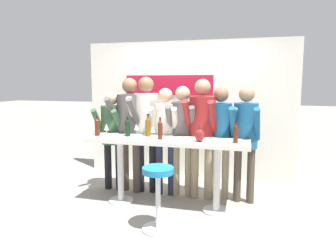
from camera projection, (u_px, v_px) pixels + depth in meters
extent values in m
plane|color=gray|center=(167.00, 206.00, 4.24)|extent=(40.00, 40.00, 0.00)
cube|color=silver|center=(188.00, 109.00, 5.52)|extent=(3.84, 0.10, 2.48)
cube|color=#B2142D|center=(168.00, 85.00, 5.50)|extent=(1.64, 0.02, 0.36)
cube|color=silver|center=(167.00, 141.00, 4.12)|extent=(2.24, 0.51, 0.06)
cylinder|color=silver|center=(121.00, 170.00, 4.35)|extent=(0.09, 0.09, 0.91)
cylinder|color=silver|center=(121.00, 200.00, 4.41)|extent=(0.36, 0.36, 0.02)
cylinder|color=silver|center=(217.00, 177.00, 4.00)|extent=(0.09, 0.09, 0.91)
cylinder|color=silver|center=(216.00, 211.00, 4.06)|extent=(0.36, 0.36, 0.02)
cylinder|color=silver|center=(158.00, 229.00, 3.56)|extent=(0.39, 0.39, 0.02)
cylinder|color=silver|center=(158.00, 200.00, 3.51)|extent=(0.06, 0.06, 0.70)
cylinder|color=#1972B2|center=(158.00, 170.00, 3.47)|extent=(0.37, 0.37, 0.07)
cylinder|color=black|center=(108.00, 166.00, 4.90)|extent=(0.11, 0.11, 0.77)
cylinder|color=black|center=(119.00, 167.00, 4.85)|extent=(0.11, 0.11, 0.77)
cylinder|color=#335638|center=(113.00, 125.00, 4.79)|extent=(0.37, 0.37, 0.61)
sphere|color=#D6AD89|center=(112.00, 98.00, 4.74)|extent=(0.21, 0.21, 0.21)
cylinder|color=#335638|center=(98.00, 123.00, 4.69)|extent=(0.09, 0.37, 0.47)
cylinder|color=#335638|center=(118.00, 124.00, 4.60)|extent=(0.09, 0.37, 0.47)
cylinder|color=#473D33|center=(125.00, 164.00, 4.83)|extent=(0.13, 0.13, 0.87)
cylinder|color=#473D33|center=(137.00, 165.00, 4.75)|extent=(0.13, 0.13, 0.87)
cylinder|color=#514C4C|center=(130.00, 116.00, 4.69)|extent=(0.46, 0.46, 0.69)
sphere|color=brown|center=(130.00, 85.00, 4.63)|extent=(0.24, 0.24, 0.24)
cylinder|color=#514C4C|center=(114.00, 114.00, 4.61)|extent=(0.16, 0.42, 0.53)
cylinder|color=#514C4C|center=(135.00, 115.00, 4.46)|extent=(0.16, 0.42, 0.53)
cylinder|color=black|center=(141.00, 165.00, 4.77)|extent=(0.12, 0.12, 0.88)
cylinder|color=black|center=(153.00, 165.00, 4.73)|extent=(0.12, 0.12, 0.88)
cylinder|color=beige|center=(146.00, 116.00, 4.65)|extent=(0.40, 0.40, 0.69)
sphere|color=brown|center=(146.00, 84.00, 4.59)|extent=(0.24, 0.24, 0.24)
cylinder|color=beige|center=(132.00, 114.00, 4.51)|extent=(0.12, 0.42, 0.53)
cylinder|color=beige|center=(155.00, 114.00, 4.45)|extent=(0.12, 0.42, 0.53)
cylinder|color=#23283D|center=(159.00, 169.00, 4.64)|extent=(0.11, 0.11, 0.80)
cylinder|color=#23283D|center=(171.00, 170.00, 4.62)|extent=(0.11, 0.11, 0.80)
cylinder|color=beige|center=(165.00, 124.00, 4.54)|extent=(0.39, 0.39, 0.63)
sphere|color=tan|center=(165.00, 95.00, 4.49)|extent=(0.22, 0.22, 0.22)
cylinder|color=beige|center=(153.00, 122.00, 4.41)|extent=(0.13, 0.38, 0.49)
cylinder|color=beige|center=(175.00, 123.00, 4.36)|extent=(0.13, 0.38, 0.49)
cylinder|color=gray|center=(176.00, 170.00, 4.61)|extent=(0.11, 0.11, 0.81)
cylinder|color=gray|center=(189.00, 170.00, 4.58)|extent=(0.11, 0.11, 0.81)
cylinder|color=#514C4C|center=(182.00, 123.00, 4.50)|extent=(0.38, 0.38, 0.64)
sphere|color=tan|center=(183.00, 93.00, 4.45)|extent=(0.22, 0.22, 0.22)
cylinder|color=#514C4C|center=(170.00, 121.00, 4.38)|extent=(0.11, 0.39, 0.49)
cylinder|color=#514C4C|center=(193.00, 122.00, 4.31)|extent=(0.11, 0.39, 0.49)
cylinder|color=gray|center=(195.00, 170.00, 4.50)|extent=(0.12, 0.12, 0.86)
cylinder|color=gray|center=(208.00, 171.00, 4.44)|extent=(0.12, 0.12, 0.86)
cylinder|color=maroon|center=(202.00, 120.00, 4.37)|extent=(0.40, 0.40, 0.68)
sphere|color=#9E7556|center=(203.00, 87.00, 4.31)|extent=(0.23, 0.23, 0.23)
cylinder|color=maroon|center=(187.00, 117.00, 4.27)|extent=(0.11, 0.41, 0.53)
cylinder|color=maroon|center=(213.00, 118.00, 4.16)|extent=(0.11, 0.41, 0.53)
cylinder|color=gray|center=(213.00, 172.00, 4.49)|extent=(0.10, 0.10, 0.80)
cylinder|color=gray|center=(225.00, 172.00, 4.48)|extent=(0.10, 0.10, 0.80)
cylinder|color=#19517A|center=(220.00, 125.00, 4.40)|extent=(0.38, 0.38, 0.64)
sphere|color=brown|center=(221.00, 95.00, 4.34)|extent=(0.22, 0.22, 0.22)
cylinder|color=#19517A|center=(211.00, 123.00, 4.25)|extent=(0.15, 0.38, 0.49)
cylinder|color=#19517A|center=(233.00, 123.00, 4.23)|extent=(0.15, 0.38, 0.49)
cylinder|color=#473D33|center=(237.00, 174.00, 4.37)|extent=(0.11, 0.11, 0.81)
cylinder|color=#473D33|center=(251.00, 176.00, 4.31)|extent=(0.11, 0.11, 0.81)
cylinder|color=#19517A|center=(246.00, 126.00, 4.25)|extent=(0.37, 0.37, 0.64)
sphere|color=#9E7556|center=(247.00, 94.00, 4.20)|extent=(0.22, 0.22, 0.22)
cylinder|color=#19517A|center=(233.00, 123.00, 4.15)|extent=(0.12, 0.39, 0.49)
cylinder|color=#19517A|center=(257.00, 124.00, 4.05)|extent=(0.12, 0.39, 0.49)
cylinder|color=#4C1E0F|center=(97.00, 129.00, 4.33)|extent=(0.07, 0.07, 0.21)
sphere|color=#4C1E0F|center=(97.00, 121.00, 4.32)|extent=(0.07, 0.07, 0.07)
cylinder|color=#4C1E0F|center=(97.00, 119.00, 4.32)|extent=(0.03, 0.03, 0.07)
cylinder|color=black|center=(97.00, 116.00, 4.31)|extent=(0.03, 0.03, 0.02)
cylinder|color=brown|center=(148.00, 129.00, 4.28)|extent=(0.08, 0.08, 0.23)
sphere|color=brown|center=(148.00, 121.00, 4.27)|extent=(0.08, 0.08, 0.08)
cylinder|color=brown|center=(148.00, 118.00, 4.26)|extent=(0.03, 0.03, 0.08)
cylinder|color=black|center=(148.00, 115.00, 4.26)|extent=(0.03, 0.03, 0.02)
cylinder|color=#4C1E0F|center=(236.00, 135.00, 3.82)|extent=(0.06, 0.06, 0.20)
sphere|color=#4C1E0F|center=(236.00, 128.00, 3.81)|extent=(0.06, 0.06, 0.06)
cylinder|color=#4C1E0F|center=(236.00, 125.00, 3.80)|extent=(0.02, 0.02, 0.07)
cylinder|color=black|center=(236.00, 122.00, 3.80)|extent=(0.03, 0.03, 0.01)
cylinder|color=black|center=(128.00, 129.00, 4.30)|extent=(0.08, 0.08, 0.20)
sphere|color=black|center=(128.00, 123.00, 4.29)|extent=(0.08, 0.08, 0.08)
cylinder|color=black|center=(128.00, 120.00, 4.28)|extent=(0.03, 0.03, 0.07)
cylinder|color=black|center=(128.00, 117.00, 4.28)|extent=(0.03, 0.03, 0.01)
cylinder|color=#4C1E0F|center=(160.00, 132.00, 4.06)|extent=(0.06, 0.06, 0.21)
sphere|color=#4C1E0F|center=(160.00, 124.00, 4.04)|extent=(0.06, 0.06, 0.06)
cylinder|color=#4C1E0F|center=(160.00, 121.00, 4.04)|extent=(0.02, 0.02, 0.07)
cylinder|color=black|center=(160.00, 118.00, 4.03)|extent=(0.03, 0.03, 0.02)
cylinder|color=silver|center=(136.00, 136.00, 4.34)|extent=(0.06, 0.06, 0.01)
cylinder|color=silver|center=(136.00, 133.00, 4.33)|extent=(0.01, 0.01, 0.08)
cone|color=silver|center=(136.00, 127.00, 4.32)|extent=(0.07, 0.07, 0.09)
cylinder|color=silver|center=(107.00, 136.00, 4.33)|extent=(0.06, 0.06, 0.01)
cylinder|color=silver|center=(106.00, 133.00, 4.32)|extent=(0.01, 0.01, 0.08)
cone|color=silver|center=(106.00, 127.00, 4.31)|extent=(0.07, 0.07, 0.09)
cylinder|color=silver|center=(153.00, 138.00, 4.13)|extent=(0.06, 0.06, 0.01)
cylinder|color=silver|center=(153.00, 135.00, 4.13)|extent=(0.01, 0.01, 0.08)
cone|color=silver|center=(153.00, 129.00, 4.12)|extent=(0.07, 0.07, 0.09)
ellipsoid|color=maroon|center=(200.00, 135.00, 3.91)|extent=(0.13, 0.13, 0.17)
cylinder|color=maroon|center=(200.00, 127.00, 3.89)|extent=(0.04, 0.04, 0.05)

